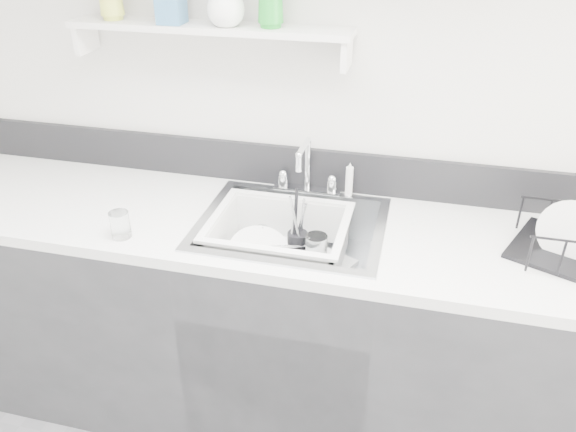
# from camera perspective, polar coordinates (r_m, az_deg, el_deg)

# --- Properties ---
(room_shell) EXTENTS (3.50, 3.00, 2.60)m
(room_shell) POSITION_cam_1_polar(r_m,az_deg,el_deg) (0.94, -11.56, 15.48)
(room_shell) COLOR silver
(room_shell) RESTS_ON ground
(counter_run) EXTENTS (3.20, 0.62, 0.92)m
(counter_run) POSITION_cam_1_polar(r_m,az_deg,el_deg) (2.21, 0.32, -11.15)
(counter_run) COLOR #29292D
(counter_run) RESTS_ON ground
(backsplash) EXTENTS (3.20, 0.02, 0.16)m
(backsplash) POSITION_cam_1_polar(r_m,az_deg,el_deg) (2.17, 2.22, 4.88)
(backsplash) COLOR black
(backsplash) RESTS_ON counter_run
(sink) EXTENTS (0.64, 0.52, 0.20)m
(sink) POSITION_cam_1_polar(r_m,az_deg,el_deg) (1.99, 0.35, -3.06)
(sink) COLOR silver
(sink) RESTS_ON counter_run
(faucet) EXTENTS (0.26, 0.18, 0.23)m
(faucet) POSITION_cam_1_polar(r_m,az_deg,el_deg) (2.13, 1.92, 3.82)
(faucet) COLOR silver
(faucet) RESTS_ON counter_run
(side_sprayer) EXTENTS (0.03, 0.03, 0.14)m
(side_sprayer) POSITION_cam_1_polar(r_m,az_deg,el_deg) (2.11, 6.24, 3.69)
(side_sprayer) COLOR silver
(side_sprayer) RESTS_ON counter_run
(wall_shelf) EXTENTS (1.00, 0.16, 0.12)m
(wall_shelf) POSITION_cam_1_polar(r_m,az_deg,el_deg) (2.04, -8.07, 18.22)
(wall_shelf) COLOR silver
(wall_shelf) RESTS_ON room_shell
(wash_tub) EXTENTS (0.60, 0.56, 0.19)m
(wash_tub) POSITION_cam_1_polar(r_m,az_deg,el_deg) (1.99, -0.91, -2.66)
(wash_tub) COLOR silver
(wash_tub) RESTS_ON sink
(plate_stack) EXTENTS (0.26, 0.25, 0.10)m
(plate_stack) POSITION_cam_1_polar(r_m,az_deg,el_deg) (2.00, -2.72, -4.20)
(plate_stack) COLOR white
(plate_stack) RESTS_ON wash_tub
(utensil_cup) EXTENTS (0.07, 0.07, 0.25)m
(utensil_cup) POSITION_cam_1_polar(r_m,az_deg,el_deg) (2.03, 0.97, -2.63)
(utensil_cup) COLOR black
(utensil_cup) RESTS_ON wash_tub
(ladle) EXTENTS (0.26, 0.29, 0.08)m
(ladle) POSITION_cam_1_polar(r_m,az_deg,el_deg) (2.02, -1.87, -3.31)
(ladle) COLOR silver
(ladle) RESTS_ON wash_tub
(tumbler_in_tub) EXTENTS (0.09, 0.09, 0.11)m
(tumbler_in_tub) POSITION_cam_1_polar(r_m,az_deg,el_deg) (1.99, 2.88, -3.42)
(tumbler_in_tub) COLOR white
(tumbler_in_tub) RESTS_ON wash_tub
(tumbler_counter) EXTENTS (0.08, 0.08, 0.09)m
(tumbler_counter) POSITION_cam_1_polar(r_m,az_deg,el_deg) (1.93, -16.69, -0.85)
(tumbler_counter) COLOR white
(tumbler_counter) RESTS_ON counter_run
(bowl_small) EXTENTS (0.12, 0.12, 0.04)m
(bowl_small) POSITION_cam_1_polar(r_m,az_deg,el_deg) (1.93, 1.49, -5.87)
(bowl_small) COLOR white
(bowl_small) RESTS_ON wash_tub
(soap_bottle_c) EXTENTS (0.14, 0.14, 0.16)m
(soap_bottle_c) POSITION_cam_1_polar(r_m,az_deg,el_deg) (1.98, -6.39, 20.89)
(soap_bottle_c) COLOR white
(soap_bottle_c) RESTS_ON wall_shelf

